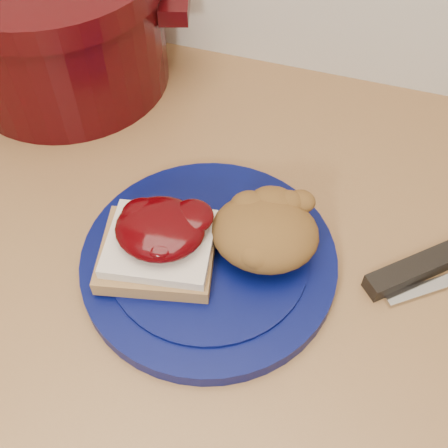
% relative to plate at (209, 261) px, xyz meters
% --- Properties ---
extents(base_cabinet, '(4.00, 0.60, 0.86)m').
position_rel_plate_xyz_m(base_cabinet, '(-0.00, 0.05, -0.48)').
color(base_cabinet, beige).
rests_on(base_cabinet, floor).
extents(plate, '(0.29, 0.29, 0.02)m').
position_rel_plate_xyz_m(plate, '(0.00, 0.00, 0.00)').
color(plate, '#04093D').
rests_on(plate, wood_countertop).
extents(sandwich, '(0.13, 0.12, 0.06)m').
position_rel_plate_xyz_m(sandwich, '(-0.04, -0.02, 0.04)').
color(sandwich, olive).
rests_on(sandwich, plate).
extents(stuffing_mound, '(0.12, 0.10, 0.05)m').
position_rel_plate_xyz_m(stuffing_mound, '(0.05, 0.02, 0.04)').
color(stuffing_mound, brown).
rests_on(stuffing_mound, plate).
extents(dutch_oven, '(0.35, 0.35, 0.18)m').
position_rel_plate_xyz_m(dutch_oven, '(-0.28, 0.24, 0.07)').
color(dutch_oven, '#330507').
rests_on(dutch_oven, wood_countertop).
extents(pepper_grinder, '(0.07, 0.07, 0.13)m').
position_rel_plate_xyz_m(pepper_grinder, '(-0.33, 0.27, 0.06)').
color(pepper_grinder, black).
rests_on(pepper_grinder, wood_countertop).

